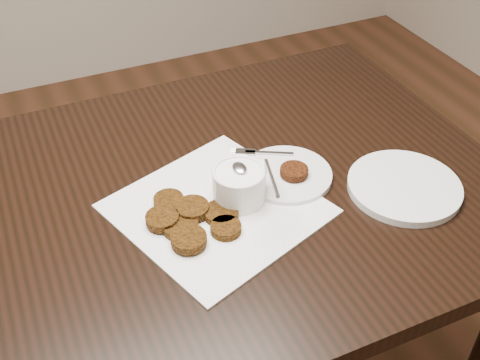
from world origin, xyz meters
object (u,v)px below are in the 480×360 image
at_px(napkin, 217,209).
at_px(plate_empty, 404,187).
at_px(table, 183,321).
at_px(sauce_ramekin, 239,171).
at_px(plate_with_patty, 287,172).

height_order(napkin, plate_empty, plate_empty).
bearing_deg(plate_empty, napkin, 164.98).
relative_size(table, sauce_ramekin, 9.73).
bearing_deg(sauce_ramekin, plate_empty, -18.39).
relative_size(sauce_ramekin, plate_with_patty, 0.75).
relative_size(napkin, sauce_ramekin, 2.45).
distance_m(napkin, plate_empty, 0.37).
xyz_separation_m(plate_with_patty, plate_empty, (0.19, -0.13, -0.01)).
xyz_separation_m(table, plate_empty, (0.43, -0.16, 0.38)).
xyz_separation_m(table, plate_with_patty, (0.24, -0.03, 0.39)).
bearing_deg(table, plate_empty, -20.07).
height_order(table, plate_with_patty, plate_with_patty).
height_order(sauce_ramekin, plate_empty, sauce_ramekin).
height_order(table, plate_empty, plate_empty).
distance_m(plate_with_patty, plate_empty, 0.23).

